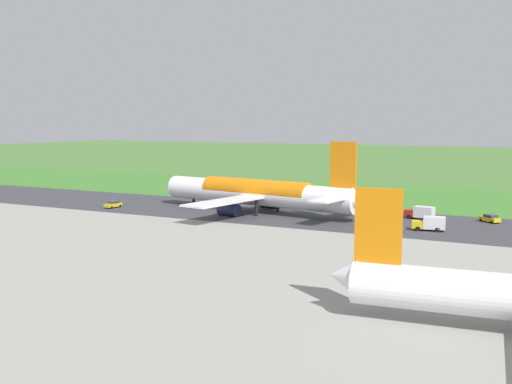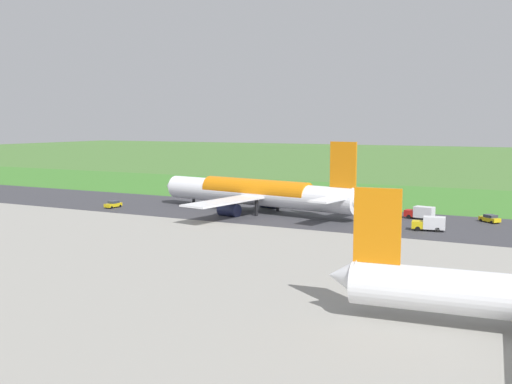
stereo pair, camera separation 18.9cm
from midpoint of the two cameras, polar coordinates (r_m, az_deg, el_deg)
The scene contains 11 objects.
ground_plane at distance 127.72m, azimuth 2.41°, elevation -2.15°, with size 800.00×800.00×0.00m, color #477233.
runway_asphalt at distance 127.71m, azimuth 2.41°, elevation -2.14°, with size 600.00×29.74×0.06m, color #38383D.
apron_concrete at distance 79.81m, azimuth -15.38°, elevation -7.72°, with size 440.00×110.00×0.05m, color gray.
grass_verge_foreground at distance 155.26m, azimuth 7.04°, elevation -0.62°, with size 600.00×80.00×0.04m, color #3C782B.
airliner_main at distance 129.56m, azimuth 0.09°, elevation -0.08°, with size 54.01×44.40×15.88m.
service_truck_baggage at distance 125.46m, azimuth 15.40°, elevation -1.90°, with size 6.08×3.14×2.65m.
service_car_followme at distance 125.62m, azimuth 21.36°, elevation -2.36°, with size 4.38×4.07×1.62m.
service_truck_fuel at distance 112.39m, azimuth 16.24°, elevation -2.89°, with size 6.07×3.08×2.65m.
service_car_ops at distance 141.10m, azimuth -13.51°, elevation -1.15°, with size 2.10×4.29×1.62m.
no_stopping_sign at distance 158.37m, azimuth 8.13°, elevation 0.09°, with size 0.60×0.10×2.74m.
traffic_cone_orange at distance 155.94m, azimuth 6.35°, elevation -0.49°, with size 0.40×0.40×0.55m, color orange.
Camera 1 is at (-52.48, 114.80, 19.48)m, focal length 41.94 mm.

